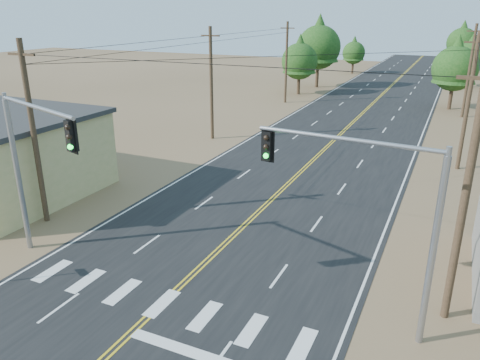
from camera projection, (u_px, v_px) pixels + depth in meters
The scene contains 15 objects.
road at pixel (315, 158), 37.84m from camera, with size 15.00×200.00×0.02m, color black.
utility_pole_left_near at pixel (34, 133), 24.92m from camera, with size 1.80×0.30×10.00m.
utility_pole_left_mid at pixel (211, 83), 41.96m from camera, with size 1.80×0.30×10.00m.
utility_pole_left_far at pixel (286, 62), 58.99m from camera, with size 1.80×0.30×10.00m.
utility_pole_right_near at pixel (465, 195), 16.59m from camera, with size 1.80×0.30×10.00m.
utility_pole_right_mid at pixel (468, 101), 33.63m from camera, with size 1.80×0.30×10.00m.
utility_pole_right_far at pixel (469, 71), 50.67m from camera, with size 1.80×0.30×10.00m.
signal_mast_left at pixel (30, 155), 20.63m from camera, with size 6.15×2.35×7.81m.
signal_mast_right at pixel (378, 204), 16.14m from camera, with size 6.68×0.82×7.33m.
tree_left_near at pixel (300, 57), 64.93m from camera, with size 4.99×4.99×8.32m.
tree_left_mid at pixel (319, 43), 70.44m from camera, with size 6.53×6.53×10.89m.
tree_left_far at pixel (354, 50), 87.00m from camera, with size 4.13×4.13×6.89m.
tree_right_near at pixel (456, 64), 54.79m from camera, with size 5.24×5.24×8.74m.
tree_right_mid at pixel (470, 55), 71.04m from camera, with size 4.78×4.78×7.96m.
tree_right_far at pixel (462, 39), 91.80m from camera, with size 5.73×5.73×9.55m.
Camera 1 is at (9.73, -5.35, 11.30)m, focal length 35.00 mm.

